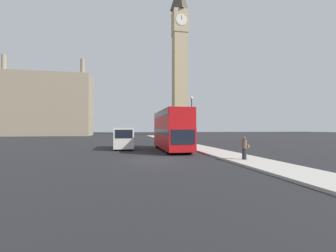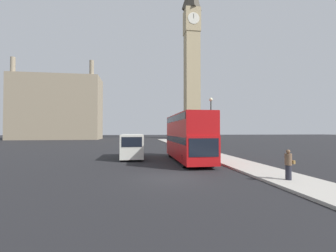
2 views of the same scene
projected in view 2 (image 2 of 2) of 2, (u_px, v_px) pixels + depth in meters
The scene contains 8 objects.
ground_plane at pixel (171, 178), 13.51m from camera, with size 300.00×300.00×0.00m, color black.
sidewalk_strip at pixel (271, 174), 14.45m from camera, with size 3.15×120.00×0.15m.
clock_tower at pixel (192, 55), 90.84m from camera, with size 6.09×6.26×65.74m.
building_block_distant at pixel (58, 108), 75.53m from camera, with size 27.63×11.61×25.70m.
red_double_decker_bus at pixel (187, 135), 21.04m from camera, with size 2.55×10.22×4.37m.
white_van at pixel (132, 146), 23.12m from camera, with size 2.21×5.73×2.48m.
pedestrian at pixel (288, 165), 12.37m from camera, with size 0.53×0.37×1.66m.
street_lamp at pixel (211, 119), 22.37m from camera, with size 0.36×0.36×6.02m.
Camera 2 is at (-2.09, -13.42, 2.84)m, focal length 24.00 mm.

